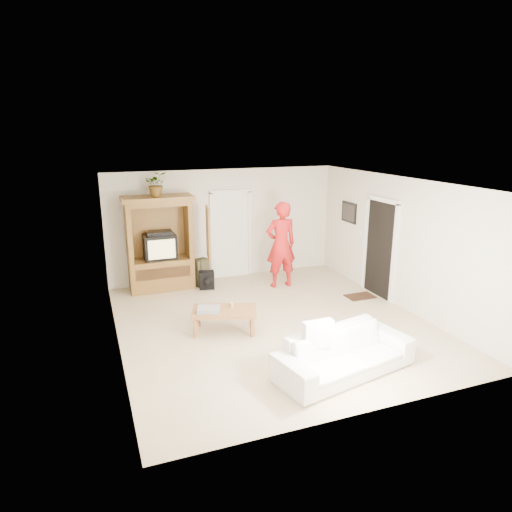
# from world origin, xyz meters

# --- Properties ---
(floor) EXTENTS (6.00, 6.00, 0.00)m
(floor) POSITION_xyz_m (0.00, 0.00, 0.00)
(floor) COLOR tan
(floor) RESTS_ON ground
(ceiling) EXTENTS (6.00, 6.00, 0.00)m
(ceiling) POSITION_xyz_m (0.00, 0.00, 2.60)
(ceiling) COLOR white
(ceiling) RESTS_ON floor
(wall_back) EXTENTS (5.50, 0.00, 5.50)m
(wall_back) POSITION_xyz_m (0.00, 3.00, 1.30)
(wall_back) COLOR silver
(wall_back) RESTS_ON floor
(wall_front) EXTENTS (5.50, 0.00, 5.50)m
(wall_front) POSITION_xyz_m (0.00, -3.00, 1.30)
(wall_front) COLOR silver
(wall_front) RESTS_ON floor
(wall_left) EXTENTS (0.00, 6.00, 6.00)m
(wall_left) POSITION_xyz_m (-2.75, 0.00, 1.30)
(wall_left) COLOR silver
(wall_left) RESTS_ON floor
(wall_right) EXTENTS (0.00, 6.00, 6.00)m
(wall_right) POSITION_xyz_m (2.75, 0.00, 1.30)
(wall_right) COLOR silver
(wall_right) RESTS_ON floor
(armoire) EXTENTS (1.82, 1.14, 2.10)m
(armoire) POSITION_xyz_m (-1.58, 2.66, 0.91)
(armoire) COLOR brown
(armoire) RESTS_ON floor
(door_back) EXTENTS (0.85, 0.05, 2.04)m
(door_back) POSITION_xyz_m (0.15, 2.97, 1.02)
(door_back) COLOR white
(door_back) RESTS_ON floor
(doorway_right) EXTENTS (0.05, 0.90, 2.04)m
(doorway_right) POSITION_xyz_m (2.73, 0.60, 1.02)
(doorway_right) COLOR black
(doorway_right) RESTS_ON floor
(framed_picture) EXTENTS (0.03, 0.60, 0.48)m
(framed_picture) POSITION_xyz_m (2.73, 1.90, 1.60)
(framed_picture) COLOR black
(framed_picture) RESTS_ON wall_right
(doormat) EXTENTS (0.60, 0.40, 0.02)m
(doormat) POSITION_xyz_m (2.30, 0.60, 0.01)
(doormat) COLOR #382316
(doormat) RESTS_ON floor
(plant) EXTENTS (0.50, 0.44, 0.52)m
(plant) POSITION_xyz_m (-1.60, 2.63, 2.36)
(plant) COLOR #4C7238
(plant) RESTS_ON armoire
(man) EXTENTS (0.72, 0.48, 1.96)m
(man) POSITION_xyz_m (0.97, 1.86, 0.98)
(man) COLOR red
(man) RESTS_ON floor
(sofa) EXTENTS (2.27, 1.26, 0.63)m
(sofa) POSITION_xyz_m (0.29, -2.03, 0.31)
(sofa) COLOR white
(sofa) RESTS_ON floor
(coffee_table) EXTENTS (1.26, 0.94, 0.42)m
(coffee_table) POSITION_xyz_m (-0.94, -0.04, 0.36)
(coffee_table) COLOR #A36938
(coffee_table) RESTS_ON floor
(towel) EXTENTS (0.45, 0.39, 0.08)m
(towel) POSITION_xyz_m (-1.22, -0.04, 0.46)
(towel) COLOR #D84864
(towel) RESTS_ON coffee_table
(candle) EXTENTS (0.08, 0.08, 0.10)m
(candle) POSITION_xyz_m (-0.79, 0.01, 0.47)
(candle) COLOR tan
(candle) RESTS_ON coffee_table
(backpack_black) EXTENTS (0.36, 0.25, 0.41)m
(backpack_black) POSITION_xyz_m (-0.67, 2.24, 0.21)
(backpack_black) COLOR black
(backpack_black) RESTS_ON floor
(backpack_olive) EXTENTS (0.40, 0.34, 0.63)m
(backpack_olive) POSITION_xyz_m (-0.72, 2.55, 0.31)
(backpack_olive) COLOR #47442B
(backpack_olive) RESTS_ON floor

